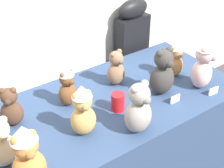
% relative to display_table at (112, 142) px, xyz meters
% --- Properties ---
extents(display_table, '(1.64, 0.81, 0.71)m').
position_rel_display_table_xyz_m(display_table, '(0.00, 0.00, 0.00)').
color(display_table, navy).
rests_on(display_table, ground_plane).
extents(instrument_case, '(0.29, 0.14, 1.08)m').
position_rel_display_table_xyz_m(instrument_case, '(0.57, 0.54, 0.19)').
color(instrument_case, black).
rests_on(instrument_case, ground_plane).
extents(teddy_bear_charcoal, '(0.17, 0.15, 0.31)m').
position_rel_display_table_xyz_m(teddy_bear_charcoal, '(0.30, -0.11, 0.50)').
color(teddy_bear_charcoal, '#383533').
rests_on(teddy_bear_charcoal, display_table).
extents(teddy_bear_ash, '(0.17, 0.15, 0.31)m').
position_rel_display_table_xyz_m(teddy_bear_ash, '(-0.04, -0.30, 0.50)').
color(teddy_bear_ash, gray).
rests_on(teddy_bear_ash, display_table).
extents(teddy_bear_chestnut, '(0.14, 0.13, 0.26)m').
position_rel_display_table_xyz_m(teddy_bear_chestnut, '(-0.23, 0.12, 0.48)').
color(teddy_bear_chestnut, brown).
rests_on(teddy_bear_chestnut, display_table).
extents(teddy_bear_caramel, '(0.12, 0.11, 0.25)m').
position_rel_display_table_xyz_m(teddy_bear_caramel, '(0.52, -0.01, 0.48)').
color(teddy_bear_caramel, '#B27A42').
rests_on(teddy_bear_caramel, display_table).
extents(teddy_bear_sand, '(0.16, 0.14, 0.27)m').
position_rel_display_table_xyz_m(teddy_bear_sand, '(-0.72, -0.13, 0.48)').
color(teddy_bear_sand, '#CCB78E').
rests_on(teddy_bear_sand, display_table).
extents(teddy_bear_blush, '(0.20, 0.19, 0.35)m').
position_rel_display_table_xyz_m(teddy_bear_blush, '(0.56, -0.20, 0.52)').
color(teddy_bear_blush, beige).
rests_on(teddy_bear_blush, display_table).
extents(teddy_bear_honey, '(0.16, 0.14, 0.31)m').
position_rel_display_table_xyz_m(teddy_bear_honey, '(-0.29, -0.15, 0.50)').
color(teddy_bear_honey, tan).
rests_on(teddy_bear_honey, display_table).
extents(teddy_bear_mocha, '(0.14, 0.13, 0.25)m').
position_rel_display_table_xyz_m(teddy_bear_mocha, '(0.13, 0.14, 0.47)').
color(teddy_bear_mocha, '#7F6047').
rests_on(teddy_bear_mocha, display_table).
extents(teddy_bear_cocoa, '(0.16, 0.15, 0.24)m').
position_rel_display_table_xyz_m(teddy_bear_cocoa, '(-0.58, 0.13, 0.47)').
color(teddy_bear_cocoa, '#4C3323').
rests_on(teddy_bear_cocoa, display_table).
extents(teddy_bear_ginger, '(0.15, 0.14, 0.34)m').
position_rel_display_table_xyz_m(teddy_bear_ginger, '(-0.66, -0.31, 0.52)').
color(teddy_bear_ginger, '#D17F3D').
rests_on(teddy_bear_ginger, display_table).
extents(party_cup_red, '(0.08, 0.08, 0.11)m').
position_rel_display_table_xyz_m(party_cup_red, '(-0.02, -0.09, 0.41)').
color(party_cup_red, red).
rests_on(party_cup_red, display_table).
extents(name_card_front_middle, '(0.07, 0.01, 0.05)m').
position_rel_display_table_xyz_m(name_card_front_middle, '(0.30, -0.24, 0.38)').
color(name_card_front_middle, white).
rests_on(name_card_front_middle, display_table).
extents(name_card_front_right, '(0.07, 0.02, 0.05)m').
position_rel_display_table_xyz_m(name_card_front_right, '(0.56, -0.32, 0.38)').
color(name_card_front_right, white).
rests_on(name_card_front_right, display_table).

